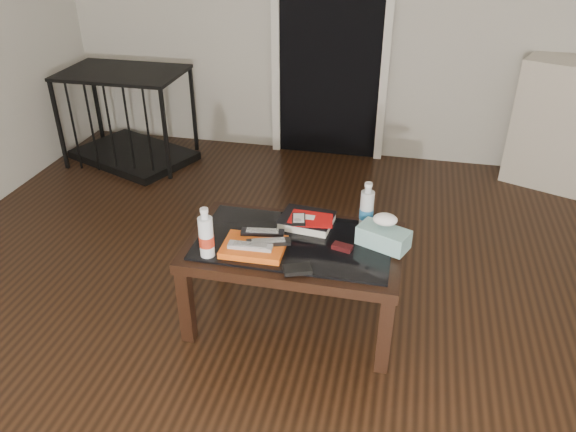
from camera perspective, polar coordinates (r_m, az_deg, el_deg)
name	(u,v)px	position (r m, az deg, el deg)	size (l,w,h in m)	color
ground	(327,377)	(2.61, 3.94, -16.02)	(5.00, 5.00, 0.00)	black
doorway	(331,24)	(4.39, 4.43, 18.83)	(0.90, 0.08, 2.07)	black
coffee_table	(294,252)	(2.66, 0.65, -3.67)	(1.00, 0.60, 0.46)	black
pet_crate	(131,132)	(4.65, -15.69, 8.26)	(1.06, 0.90, 0.71)	black
magazines	(254,247)	(2.55, -3.49, -3.16)	(0.28, 0.21, 0.03)	#E25815
remote_silver	(250,246)	(2.51, -3.87, -3.05)	(0.20, 0.05, 0.02)	#A0A0A5
remote_black_front	(268,242)	(2.54, -2.00, -2.65)	(0.20, 0.05, 0.02)	black
remote_black_back	(262,232)	(2.61, -2.61, -1.64)	(0.20, 0.05, 0.02)	black
textbook	(307,221)	(2.73, 1.93, -0.47)	(0.25, 0.20, 0.05)	black
dvd_mailers	(309,218)	(2.71, 2.19, -0.19)	(0.19, 0.14, 0.01)	#BA0C0C
ipod	(299,219)	(2.67, 1.09, -0.32)	(0.06, 0.10, 0.02)	black
flip_phone	(342,247)	(2.57, 5.54, -3.17)	(0.09, 0.05, 0.02)	black
wallet	(297,269)	(2.41, 0.95, -5.45)	(0.12, 0.07, 0.02)	black
water_bottle_left	(206,232)	(2.48, -8.34, -1.64)	(0.07, 0.07, 0.24)	white
water_bottle_right	(367,205)	(2.69, 8.02, 1.08)	(0.07, 0.07, 0.24)	silver
tissue_box	(383,237)	(2.60, 9.67, -2.15)	(0.23, 0.12, 0.09)	teal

